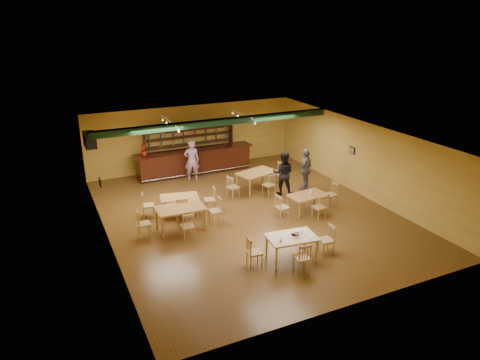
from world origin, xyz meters
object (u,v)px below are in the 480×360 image
near_table (291,248)px  patron_bar (192,160)px  dining_table_a (180,205)px  dining_table_b (256,181)px  dining_table_d (307,203)px  patron_right_a (283,173)px  dining_table_c (181,218)px  bar_counter (195,161)px

near_table → patron_bar: (-0.41, 7.76, 0.52)m
dining_table_a → patron_bar: (1.61, 3.23, 0.57)m
dining_table_b → near_table: bearing=-121.8°
dining_table_b → near_table: size_ratio=1.12×
dining_table_b → dining_table_d: 2.85m
dining_table_a → patron_bar: patron_bar is taller
patron_bar → near_table: bearing=104.6°
dining_table_d → near_table: 3.55m
dining_table_b → patron_right_a: (0.80, -0.80, 0.49)m
dining_table_a → near_table: (2.02, -4.53, 0.04)m
dining_table_a → patron_right_a: 4.46m
dining_table_a → dining_table_c: bearing=-94.6°
dining_table_b → dining_table_a: bearing=178.8°
dining_table_b → dining_table_d: bearing=-91.0°
dining_table_b → near_table: 5.68m
dining_table_a → dining_table_d: size_ratio=0.98×
near_table → dining_table_d: bearing=55.7°
bar_counter → dining_table_d: 6.34m
dining_table_c → near_table: bearing=-53.7°
patron_bar → patron_right_a: (2.82, -3.12, -0.02)m
dining_table_a → patron_right_a: (4.43, 0.11, 0.55)m
dining_table_b → dining_table_c: bearing=-167.2°
dining_table_a → near_table: near_table is taller
bar_counter → dining_table_b: size_ratio=3.43×
bar_counter → dining_table_b: bar_counter is taller
dining_table_a → dining_table_d: (4.33, -1.85, 0.01)m
dining_table_b → near_table: (-1.61, -5.44, -0.02)m
near_table → bar_counter: bearing=96.4°
dining_table_d → patron_right_a: bearing=81.3°
bar_counter → dining_table_b: bearing=-62.9°
bar_counter → dining_table_a: bearing=-116.5°
patron_right_a → dining_table_a: bearing=34.9°
dining_table_c → patron_right_a: 4.98m
dining_table_d → patron_bar: size_ratio=0.77×
dining_table_b → dining_table_c: size_ratio=0.99×
patron_right_a → dining_table_c: bearing=49.0°
dining_table_b → patron_bar: 3.12m
dining_table_a → dining_table_c: (-0.35, -1.22, 0.06)m
patron_bar → patron_right_a: size_ratio=1.02×
dining_table_c → near_table: 4.07m
dining_table_a → dining_table_d: dining_table_d is taller
patron_bar → dining_table_b: bearing=142.7°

